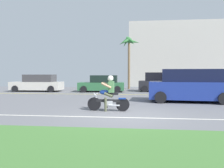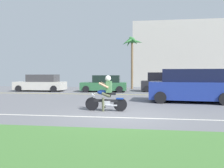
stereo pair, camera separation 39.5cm
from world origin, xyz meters
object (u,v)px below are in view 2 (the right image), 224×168
Objects in this scene: parked_car_1 at (105,84)px; palm_tree_0 at (132,45)px; suv_nearby at (191,86)px; parked_car_0 at (41,83)px; motorcyclist at (106,96)px; parked_car_3 at (221,84)px; parked_car_2 at (162,83)px.

parked_car_1 is 0.74× the size of palm_tree_0.
parked_car_0 is at bearing 151.79° from suv_nearby.
parked_car_3 is (8.10, 11.00, 0.11)m from motorcyclist.
suv_nearby reaches higher than parked_car_0.
parked_car_2 reaches higher than parked_car_3.
suv_nearby is 1.05× the size of parked_car_0.
palm_tree_0 is at bearing 26.87° from parked_car_0.
suv_nearby reaches higher than parked_car_1.
parked_car_1 is (-1.85, 10.21, 0.04)m from motorcyclist.
motorcyclist is 0.45× the size of parked_car_1.
parked_car_3 is (4.92, -0.05, -0.04)m from parked_car_2.
palm_tree_0 is (2.17, 3.85, 3.82)m from parked_car_1.
parked_car_3 is (9.95, 0.79, 0.07)m from parked_car_1.
suv_nearby is 8.91m from parked_car_1.
suv_nearby is 8.33m from parked_car_3.
parked_car_0 is at bearing -178.04° from parked_car_1.
parked_car_0 is at bearing 127.51° from motorcyclist.
parked_car_3 reaches higher than parked_car_1.
palm_tree_0 is (8.00, 4.05, 3.79)m from parked_car_0.
suv_nearby is at bearing -118.09° from parked_car_3.
motorcyclist is at bearing -138.83° from suv_nearby.
motorcyclist is 0.38× the size of suv_nearby.
motorcyclist is 10.38m from parked_car_1.
parked_car_0 is 1.19× the size of parked_car_3.
parked_car_1 is at bearing 1.96° from parked_car_0.
suv_nearby is at bearing -69.66° from palm_tree_0.
palm_tree_0 reaches higher than parked_car_0.
suv_nearby reaches higher than motorcyclist.
parked_car_2 is (5.03, 0.84, 0.10)m from parked_car_1.
palm_tree_0 reaches higher than parked_car_3.
suv_nearby is 1.25× the size of parked_car_3.
motorcyclist is at bearing -91.28° from palm_tree_0.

